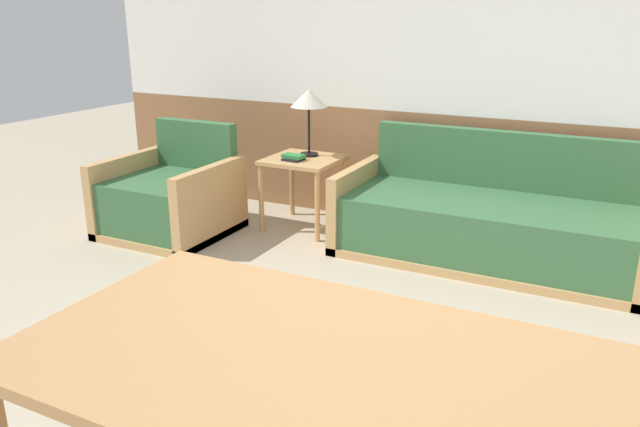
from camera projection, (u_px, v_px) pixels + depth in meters
name	position (u px, v px, depth m)	size (l,w,h in m)	color
ground_plane	(360.00, 417.00, 2.74)	(16.00, 16.00, 0.00)	#B2A58C
wall_back	(506.00, 61.00, 4.55)	(7.20, 0.06, 2.70)	#8E603D
couch	(487.00, 224.00, 4.41)	(2.09, 0.89, 0.86)	tan
armchair	(170.00, 200.00, 4.94)	(0.91, 0.87, 0.85)	tan
side_table	(304.00, 169.00, 5.00)	(0.56, 0.56, 0.58)	tan
table_lamp	(309.00, 100.00, 4.92)	(0.29, 0.29, 0.53)	black
book_stack	(293.00, 157.00, 4.90)	(0.18, 0.14, 0.04)	black
dining_table	(377.00, 395.00, 1.70)	(2.14, 0.99, 0.76)	#B27F4C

